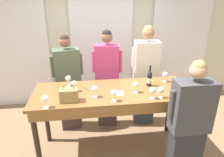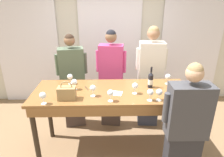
% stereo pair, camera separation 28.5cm
% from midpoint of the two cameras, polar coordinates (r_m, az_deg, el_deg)
% --- Properties ---
extents(ground_plane, '(18.00, 18.00, 0.00)m').
position_cam_midpoint_polar(ground_plane, '(3.42, -2.34, -19.45)').
color(ground_plane, '#846647').
extents(wall_back, '(12.00, 0.06, 2.80)m').
position_cam_midpoint_polar(wall_back, '(4.46, -4.89, 10.79)').
color(wall_back, beige).
rests_on(wall_back, ground_plane).
extents(curtain_panel_left, '(1.33, 0.03, 2.69)m').
position_cam_midpoint_polar(curtain_panel_left, '(4.68, -27.49, 8.23)').
color(curtain_panel_left, white).
rests_on(curtain_panel_left, ground_plane).
extents(curtain_panel_center, '(1.33, 0.03, 2.69)m').
position_cam_midpoint_polar(curtain_panel_center, '(4.41, -4.82, 9.92)').
color(curtain_panel_center, white).
rests_on(curtain_panel_center, ground_plane).
extents(curtain_panel_right, '(1.33, 0.03, 2.69)m').
position_cam_midpoint_polar(curtain_panel_right, '(4.84, 17.19, 10.10)').
color(curtain_panel_right, white).
rests_on(curtain_panel_right, ground_plane).
extents(tasting_bar, '(2.23, 0.84, 1.04)m').
position_cam_midpoint_polar(tasting_bar, '(2.87, -2.56, -6.00)').
color(tasting_bar, brown).
rests_on(tasting_bar, ground_plane).
extents(wine_bottle, '(0.07, 0.07, 0.32)m').
position_cam_midpoint_polar(wine_bottle, '(2.97, 7.99, -0.04)').
color(wine_bottle, black).
rests_on(wine_bottle, tasting_bar).
extents(handbag, '(0.23, 0.13, 0.25)m').
position_cam_midpoint_polar(handbag, '(2.60, -15.30, -4.61)').
color(handbag, '#997A4C').
rests_on(handbag, tasting_bar).
extents(wine_glass_front_left, '(0.08, 0.08, 0.16)m').
position_cam_midpoint_polar(wine_glass_front_left, '(2.54, -21.70, -5.59)').
color(wine_glass_front_left, white).
rests_on(wine_glass_front_left, tasting_bar).
extents(wine_glass_front_mid, '(0.08, 0.08, 0.16)m').
position_cam_midpoint_polar(wine_glass_front_mid, '(2.63, 10.84, -3.38)').
color(wine_glass_front_mid, white).
rests_on(wine_glass_front_mid, tasting_bar).
extents(wine_glass_front_right, '(0.08, 0.08, 0.16)m').
position_cam_midpoint_polar(wine_glass_front_right, '(2.51, -2.71, -4.26)').
color(wine_glass_front_right, white).
rests_on(wine_glass_front_right, tasting_bar).
extents(wine_glass_center_left, '(0.08, 0.08, 0.16)m').
position_cam_midpoint_polar(wine_glass_center_left, '(2.59, 8.47, -3.52)').
color(wine_glass_center_left, white).
rests_on(wine_glass_center_left, tasting_bar).
extents(wine_glass_center_mid, '(0.08, 0.08, 0.16)m').
position_cam_midpoint_polar(wine_glass_center_mid, '(2.63, -8.02, -3.13)').
color(wine_glass_center_mid, white).
rests_on(wine_glass_center_mid, tasting_bar).
extents(wine_glass_center_right, '(0.08, 0.08, 0.16)m').
position_cam_midpoint_polar(wine_glass_center_right, '(2.74, 3.95, -1.93)').
color(wine_glass_center_right, white).
rests_on(wine_glass_center_right, tasting_bar).
extents(wine_glass_back_left, '(0.08, 0.08, 0.16)m').
position_cam_midpoint_polar(wine_glass_back_left, '(3.17, 12.46, 0.96)').
color(wine_glass_back_left, white).
rests_on(wine_glass_back_left, tasting_bar).
extents(wine_glass_back_mid, '(0.08, 0.08, 0.16)m').
position_cam_midpoint_polar(wine_glass_back_mid, '(3.05, -15.05, -0.11)').
color(wine_glass_back_mid, white).
rests_on(wine_glass_back_mid, tasting_bar).
extents(wine_glass_back_right, '(0.08, 0.08, 0.16)m').
position_cam_midpoint_polar(wine_glass_back_right, '(2.85, -13.60, -1.55)').
color(wine_glass_back_right, white).
rests_on(wine_glass_back_right, tasting_bar).
extents(napkin, '(0.18, 0.18, 0.00)m').
position_cam_midpoint_polar(napkin, '(2.76, -1.22, -4.25)').
color(napkin, white).
rests_on(napkin, tasting_bar).
extents(pen, '(0.06, 0.12, 0.01)m').
position_cam_midpoint_polar(pen, '(2.91, -10.10, -3.10)').
color(pen, black).
rests_on(pen, tasting_bar).
extents(guest_olive_jacket, '(0.54, 0.32, 1.72)m').
position_cam_midpoint_polar(guest_olive_jacket, '(3.59, -14.59, -1.58)').
color(guest_olive_jacket, '#473833').
rests_on(guest_olive_jacket, ground_plane).
extents(guest_pink_top, '(0.53, 0.27, 1.79)m').
position_cam_midpoint_polar(guest_pink_top, '(3.54, -3.69, -0.28)').
color(guest_pink_top, '#473833').
rests_on(guest_pink_top, ground_plane).
extents(guest_cream_sweater, '(0.54, 0.30, 1.85)m').
position_cam_midpoint_polar(guest_cream_sweater, '(3.64, 7.30, 0.58)').
color(guest_cream_sweater, '#383D51').
rests_on(guest_cream_sweater, ground_plane).
extents(host_pouring, '(0.57, 0.24, 1.66)m').
position_cam_midpoint_polar(host_pouring, '(2.56, 18.07, -13.00)').
color(host_pouring, '#28282D').
rests_on(host_pouring, ground_plane).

